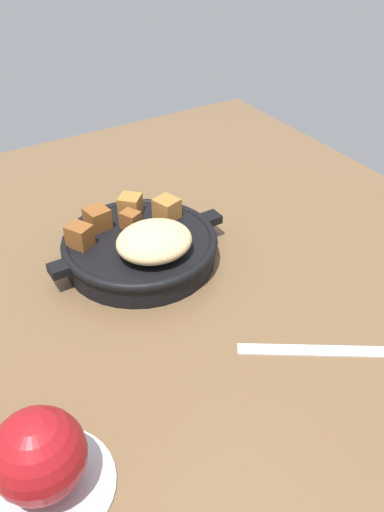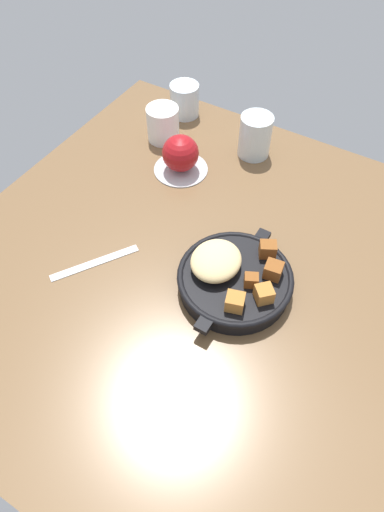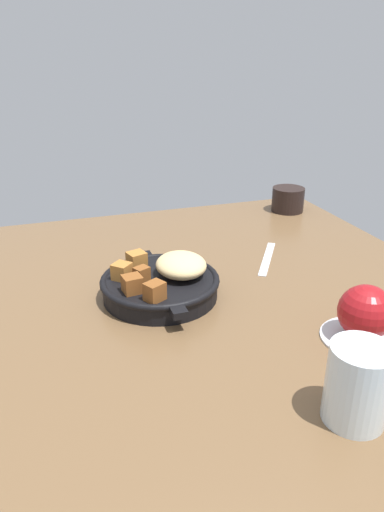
# 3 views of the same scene
# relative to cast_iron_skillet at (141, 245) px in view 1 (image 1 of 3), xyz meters

# --- Properties ---
(ground_plane) EXTENTS (0.96, 0.99, 0.02)m
(ground_plane) POSITION_rel_cast_iron_skillet_xyz_m (0.01, 0.05, -0.04)
(ground_plane) COLOR brown
(cast_iron_skillet) EXTENTS (0.25, 0.21, 0.07)m
(cast_iron_skillet) POSITION_rel_cast_iron_skillet_xyz_m (0.00, 0.00, 0.00)
(cast_iron_skillet) COLOR black
(cast_iron_skillet) RESTS_ON ground_plane
(saucer_plate) EXTENTS (0.12, 0.12, 0.01)m
(saucer_plate) POSITION_rel_cast_iron_skillet_xyz_m (0.22, 0.25, -0.02)
(saucer_plate) COLOR #B7BABF
(saucer_plate) RESTS_ON ground_plane
(red_apple) EXTENTS (0.08, 0.08, 0.08)m
(red_apple) POSITION_rel_cast_iron_skillet_xyz_m (0.22, 0.25, 0.02)
(red_apple) COLOR maroon
(red_apple) RESTS_ON saucer_plate
(butter_knife) EXTENTS (0.15, 0.11, 0.00)m
(butter_knife) POSITION_rel_cast_iron_skillet_xyz_m (-0.09, 0.25, -0.03)
(butter_knife) COLOR silver
(butter_knife) RESTS_ON ground_plane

